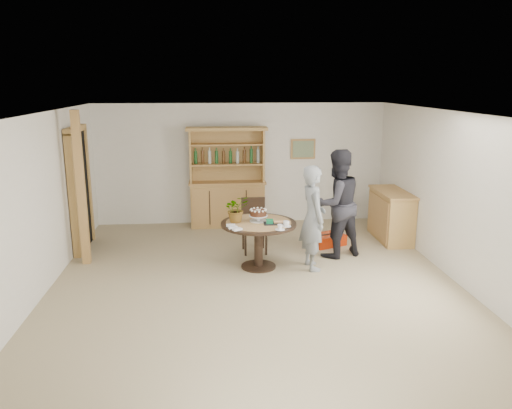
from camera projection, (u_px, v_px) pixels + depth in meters
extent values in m
plane|color=#C3B286|center=(256.00, 286.00, 7.33)|extent=(7.00, 7.00, 0.00)
cube|color=white|center=(241.00, 164.00, 10.41)|extent=(6.00, 0.04, 2.50)
cube|color=white|center=(299.00, 316.00, 3.65)|extent=(6.00, 0.04, 2.50)
cube|color=white|center=(36.00, 208.00, 6.77)|extent=(0.04, 7.00, 2.50)
cube|color=white|center=(460.00, 199.00, 7.29)|extent=(0.04, 7.00, 2.50)
cube|color=white|center=(256.00, 114.00, 6.73)|extent=(6.00, 7.00, 0.04)
cube|color=#B4804B|center=(303.00, 149.00, 10.43)|extent=(0.52, 0.03, 0.42)
cube|color=#59724C|center=(303.00, 149.00, 10.41)|extent=(0.44, 0.02, 0.34)
cube|color=black|center=(79.00, 191.00, 8.76)|extent=(0.10, 0.90, 2.10)
cube|color=tan|center=(73.00, 197.00, 8.27)|extent=(0.12, 0.10, 2.10)
cube|color=tan|center=(87.00, 185.00, 9.24)|extent=(0.12, 0.10, 2.10)
cube|color=tan|center=(75.00, 129.00, 8.50)|extent=(0.12, 1.10, 0.10)
cube|color=#B4804B|center=(81.00, 189.00, 7.96)|extent=(0.12, 0.12, 2.50)
cube|color=tan|center=(228.00, 204.00, 10.33)|extent=(1.50, 0.50, 0.90)
cube|color=#B4804B|center=(227.00, 182.00, 10.22)|extent=(1.56, 0.54, 0.04)
cube|color=tan|center=(227.00, 155.00, 10.18)|extent=(1.50, 0.04, 1.06)
cube|color=tan|center=(191.00, 156.00, 9.97)|extent=(0.04, 0.34, 1.06)
cube|color=tan|center=(263.00, 155.00, 10.10)|extent=(0.04, 0.34, 1.06)
cube|color=#B4804B|center=(227.00, 164.00, 10.08)|extent=(1.44, 0.32, 0.03)
cube|color=#B4804B|center=(227.00, 144.00, 9.98)|extent=(1.44, 0.32, 0.03)
cube|color=tan|center=(227.00, 129.00, 9.91)|extent=(1.62, 0.40, 0.06)
cylinder|color=#194C1E|center=(199.00, 157.00, 9.99)|extent=(0.07, 0.07, 0.28)
cylinder|color=#4C2D14|center=(207.00, 157.00, 10.00)|extent=(0.07, 0.07, 0.28)
cylinder|color=#B2BFB2|center=(215.00, 157.00, 10.02)|extent=(0.07, 0.07, 0.28)
cylinder|color=#194C1E|center=(223.00, 156.00, 10.03)|extent=(0.07, 0.07, 0.28)
cylinder|color=#4C2D14|center=(231.00, 156.00, 10.05)|extent=(0.07, 0.07, 0.28)
cylinder|color=#B2BFB2|center=(239.00, 156.00, 10.06)|extent=(0.07, 0.07, 0.28)
cylinder|color=#194C1E|center=(247.00, 156.00, 10.07)|extent=(0.07, 0.07, 0.28)
cylinder|color=#4C2D14|center=(255.00, 156.00, 10.09)|extent=(0.07, 0.07, 0.28)
cube|color=tan|center=(391.00, 216.00, 9.39)|extent=(0.50, 1.20, 0.90)
cube|color=#B4804B|center=(393.00, 192.00, 9.28)|extent=(0.54, 1.26, 0.04)
cylinder|color=black|center=(259.00, 224.00, 7.90)|extent=(1.20, 1.20, 0.04)
cylinder|color=black|center=(259.00, 246.00, 7.99)|extent=(0.14, 0.14, 0.70)
cylinder|color=black|center=(259.00, 266.00, 8.07)|extent=(0.56, 0.56, 0.03)
cylinder|color=#A88051|center=(259.00, 222.00, 7.89)|extent=(1.04, 1.04, 0.01)
cube|color=black|center=(255.00, 227.00, 8.69)|extent=(0.44, 0.44, 0.04)
cube|color=black|center=(253.00, 211.00, 8.81)|extent=(0.42, 0.05, 0.46)
cube|color=black|center=(253.00, 199.00, 8.76)|extent=(0.42, 0.06, 0.05)
cube|color=black|center=(246.00, 244.00, 8.55)|extent=(0.04, 0.04, 0.44)
cube|color=black|center=(266.00, 243.00, 8.60)|extent=(0.04, 0.04, 0.44)
cube|color=black|center=(243.00, 237.00, 8.89)|extent=(0.04, 0.04, 0.44)
cube|color=black|center=(263.00, 236.00, 8.94)|extent=(0.04, 0.04, 0.44)
cylinder|color=white|center=(258.00, 221.00, 7.94)|extent=(0.28, 0.28, 0.01)
cylinder|color=white|center=(258.00, 218.00, 7.93)|extent=(0.05, 0.05, 0.08)
cylinder|color=white|center=(258.00, 216.00, 7.92)|extent=(0.30, 0.30, 0.01)
cylinder|color=#3F1F12|center=(258.00, 213.00, 7.91)|extent=(0.26, 0.26, 0.09)
cylinder|color=white|center=(258.00, 210.00, 7.89)|extent=(0.08, 0.08, 0.01)
sphere|color=white|center=(266.00, 210.00, 7.90)|extent=(0.04, 0.04, 0.04)
sphere|color=white|center=(264.00, 209.00, 7.96)|extent=(0.04, 0.04, 0.04)
sphere|color=white|center=(261.00, 208.00, 8.00)|extent=(0.04, 0.04, 0.04)
sphere|color=white|center=(258.00, 208.00, 8.01)|extent=(0.04, 0.04, 0.04)
sphere|color=white|center=(254.00, 208.00, 7.99)|extent=(0.04, 0.04, 0.04)
sphere|color=white|center=(251.00, 209.00, 7.94)|extent=(0.04, 0.04, 0.04)
sphere|color=white|center=(251.00, 210.00, 7.88)|extent=(0.04, 0.04, 0.04)
sphere|color=white|center=(252.00, 211.00, 7.83)|extent=(0.04, 0.04, 0.04)
sphere|color=white|center=(255.00, 212.00, 7.79)|extent=(0.04, 0.04, 0.04)
sphere|color=white|center=(259.00, 212.00, 7.78)|extent=(0.04, 0.04, 0.04)
sphere|color=white|center=(263.00, 211.00, 7.80)|extent=(0.04, 0.04, 0.04)
sphere|color=white|center=(265.00, 211.00, 7.85)|extent=(0.04, 0.04, 0.04)
imported|color=#3F7233|center=(236.00, 209.00, 7.86)|extent=(0.47, 0.44, 0.42)
cube|color=black|center=(273.00, 223.00, 7.79)|extent=(0.30, 0.20, 0.01)
cube|color=#0C6C3B|center=(270.00, 221.00, 7.78)|extent=(0.10, 0.10, 0.06)
cube|color=#0C6C3B|center=(270.00, 219.00, 7.77)|extent=(0.11, 0.02, 0.01)
cylinder|color=white|center=(286.00, 226.00, 7.65)|extent=(0.15, 0.15, 0.01)
imported|color=white|center=(286.00, 223.00, 7.64)|extent=(0.10, 0.10, 0.08)
cylinder|color=white|center=(280.00, 229.00, 7.48)|extent=(0.15, 0.15, 0.01)
imported|color=white|center=(280.00, 227.00, 7.47)|extent=(0.08, 0.08, 0.07)
cube|color=white|center=(231.00, 225.00, 7.65)|extent=(0.14, 0.08, 0.03)
cube|color=white|center=(233.00, 227.00, 7.54)|extent=(0.16, 0.11, 0.03)
cube|color=white|center=(237.00, 229.00, 7.45)|extent=(0.16, 0.14, 0.03)
imported|color=slate|center=(313.00, 218.00, 7.85)|extent=(0.47, 0.65, 1.67)
imported|color=black|center=(337.00, 204.00, 8.40)|extent=(1.09, 0.97, 1.84)
cube|color=#B92A09|center=(327.00, 240.00, 9.15)|extent=(0.71, 0.60, 0.20)
cube|color=black|center=(327.00, 234.00, 9.12)|extent=(0.53, 0.26, 0.01)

